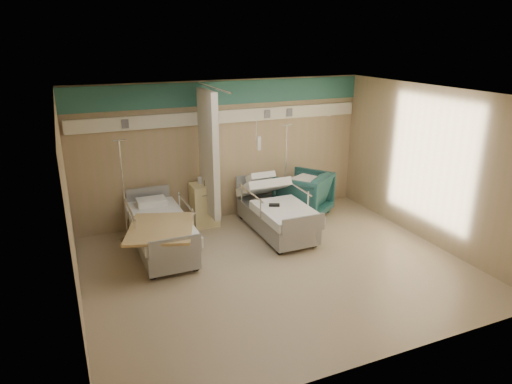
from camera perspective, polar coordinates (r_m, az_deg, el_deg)
ground at (r=7.57m, az=2.64°, el=-9.42°), size 6.00×5.00×0.00m
room_walls at (r=7.10m, az=1.74°, el=4.81°), size 6.04×5.04×2.82m
bed_right at (r=8.74m, az=2.53°, el=-3.13°), size 1.00×2.16×0.63m
bed_left at (r=8.10m, az=-11.72°, el=-5.36°), size 1.00×2.16×0.63m
bedside_cabinet at (r=9.10m, az=-6.48°, el=-1.58°), size 0.50×0.48×0.85m
visitor_armchair at (r=9.58m, az=5.97°, el=-0.26°), size 1.39×1.40×0.92m
waffle_blanket at (r=9.43m, az=6.26°, el=2.56°), size 0.75×0.73×0.07m
iv_stand_right at (r=9.73m, az=3.65°, el=-0.34°), size 0.34×0.34×1.90m
iv_stand_left at (r=8.69m, az=-15.87°, el=-3.48°), size 0.34×0.34×1.90m
call_remote at (r=8.38m, az=2.30°, el=-1.64°), size 0.22×0.16×0.04m
tan_blanket at (r=7.54m, az=-11.81°, el=-4.47°), size 1.37×1.53×0.04m
toiletry_bag at (r=8.90m, az=-5.82°, el=1.26°), size 0.24×0.19×0.12m
white_cup at (r=9.00m, az=-7.00°, el=1.46°), size 0.10×0.10×0.13m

